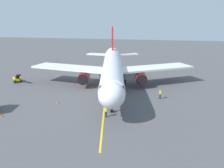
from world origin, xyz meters
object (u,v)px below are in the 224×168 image
ground_crew_marshaller (106,111)px  belt_loader_starboard_side (17,79)px  safety_cone_nose_left (1,115)px  safety_cone_nose_right (57,103)px  ground_crew_wing_walker (160,94)px  airplane (112,69)px

ground_crew_marshaller → belt_loader_starboard_side: 28.91m
safety_cone_nose_left → safety_cone_nose_right: same height
ground_crew_wing_walker → airplane: bearing=-28.3°
ground_crew_wing_walker → safety_cone_nose_left: bearing=31.4°
safety_cone_nose_right → ground_crew_wing_walker: bearing=-158.5°
ground_crew_wing_walker → safety_cone_nose_right: size_ratio=3.11×
belt_loader_starboard_side → safety_cone_nose_right: size_ratio=7.84×
belt_loader_starboard_side → safety_cone_nose_left: bearing=115.0°
airplane → ground_crew_marshaller: bearing=98.6°
airplane → safety_cone_nose_left: airplane is taller
safety_cone_nose_right → safety_cone_nose_left: bearing=51.1°
airplane → safety_cone_nose_left: size_ratio=72.87×
belt_loader_starboard_side → safety_cone_nose_right: belt_loader_starboard_side is taller
belt_loader_starboard_side → safety_cone_nose_right: 19.24m
ground_crew_wing_walker → belt_loader_starboard_side: (31.19, -5.90, -0.17)m
belt_loader_starboard_side → ground_crew_wing_walker: bearing=169.3°
airplane → safety_cone_nose_right: size_ratio=72.87×
airplane → safety_cone_nose_right: bearing=59.9°
ground_crew_wing_walker → safety_cone_nose_left: 25.93m
airplane → ground_crew_wing_walker: bearing=151.7°
airplane → ground_crew_marshaller: (-2.37, 15.62, -3.12)m
airplane → ground_crew_wing_walker: size_ratio=23.44×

